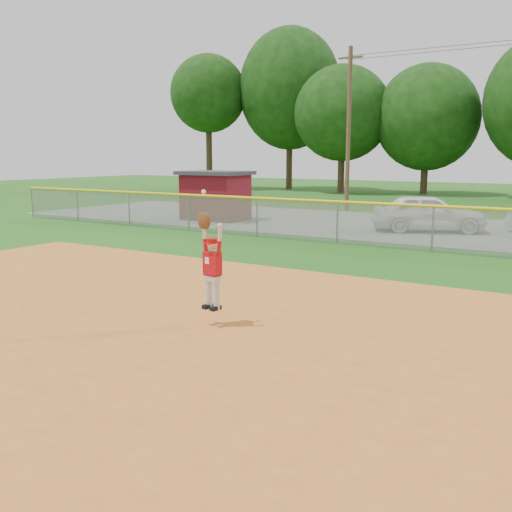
{
  "coord_description": "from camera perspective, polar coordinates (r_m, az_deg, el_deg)",
  "views": [
    {
      "loc": [
        4.73,
        -8.55,
        3.11
      ],
      "look_at": [
        -1.23,
        1.11,
        1.1
      ],
      "focal_mm": 40.0,
      "sensor_mm": 36.0,
      "label": 1
    }
  ],
  "objects": [
    {
      "name": "ground",
      "position": [
        10.26,
        2.62,
        -7.63
      ],
      "size": [
        120.0,
        120.0,
        0.0
      ],
      "primitive_type": "plane",
      "color": "#1C4F12",
      "rests_on": "ground"
    },
    {
      "name": "clay_infield",
      "position": [
        7.92,
        -8.27,
        -13.04
      ],
      "size": [
        24.0,
        16.0,
        0.04
      ],
      "primitive_type": "cube",
      "color": "#B56220",
      "rests_on": "ground"
    },
    {
      "name": "parking_strip",
      "position": [
        25.2,
        20.6,
        2.34
      ],
      "size": [
        44.0,
        10.0,
        0.03
      ],
      "primitive_type": "cube",
      "color": "slate",
      "rests_on": "ground"
    },
    {
      "name": "car_white_a",
      "position": [
        24.34,
        16.86,
        4.15
      ],
      "size": [
        4.83,
        3.46,
        1.53
      ],
      "primitive_type": "imported",
      "rotation": [
        0.0,
        0.0,
        1.99
      ],
      "color": "white",
      "rests_on": "parking_strip"
    },
    {
      "name": "utility_shed",
      "position": [
        27.7,
        -4.07,
        6.08
      ],
      "size": [
        3.15,
        2.45,
        2.36
      ],
      "color": "#590C15",
      "rests_on": "ground"
    },
    {
      "name": "outfield_fence",
      "position": [
        19.28,
        17.25,
        2.95
      ],
      "size": [
        40.06,
        0.1,
        1.55
      ],
      "color": "gray",
      "rests_on": "ground"
    },
    {
      "name": "ballplayer",
      "position": [
        10.31,
        -4.51,
        -0.57
      ],
      "size": [
        0.59,
        0.28,
        2.16
      ],
      "color": "silver",
      "rests_on": "ground"
    }
  ]
}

